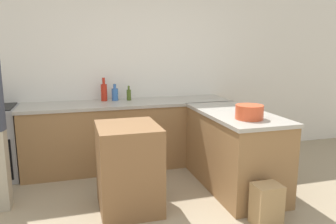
% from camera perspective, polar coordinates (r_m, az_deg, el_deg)
% --- Properties ---
extents(wall_back, '(8.00, 0.06, 2.70)m').
position_cam_1_polar(wall_back, '(4.71, -7.72, 7.99)').
color(wall_back, white).
rests_on(wall_back, ground_plane).
extents(counter_back, '(2.77, 0.68, 0.89)m').
position_cam_1_polar(counter_back, '(4.51, -6.73, -3.80)').
color(counter_back, olive).
rests_on(counter_back, ground_plane).
extents(counter_peninsula, '(0.69, 1.45, 0.89)m').
position_cam_1_polar(counter_peninsula, '(3.88, 11.38, -6.44)').
color(counter_peninsula, olive).
rests_on(counter_peninsula, ground_plane).
extents(island_table, '(0.59, 0.67, 0.87)m').
position_cam_1_polar(island_table, '(3.33, -6.89, -9.55)').
color(island_table, brown).
rests_on(island_table, ground_plane).
extents(mixing_bowl, '(0.28, 0.28, 0.14)m').
position_cam_1_polar(mixing_bowl, '(3.42, 13.97, -0.00)').
color(mixing_bowl, '#DB512D').
rests_on(mixing_bowl, counter_peninsula).
extents(water_bottle_blue, '(0.09, 0.09, 0.22)m').
position_cam_1_polar(water_bottle_blue, '(4.55, -9.23, 3.12)').
color(water_bottle_blue, '#386BB7').
rests_on(water_bottle_blue, counter_back).
extents(olive_oil_bottle, '(0.06, 0.06, 0.20)m').
position_cam_1_polar(olive_oil_bottle, '(4.54, -6.84, 3.05)').
color(olive_oil_bottle, '#475B1E').
rests_on(olive_oil_bottle, counter_back).
extents(hot_sauce_bottle, '(0.08, 0.08, 0.32)m').
position_cam_1_polar(hot_sauce_bottle, '(4.52, -11.08, 3.48)').
color(hot_sauce_bottle, red).
rests_on(hot_sauce_bottle, counter_back).
extents(paper_bag, '(0.25, 0.20, 0.39)m').
position_cam_1_polar(paper_bag, '(3.23, 16.77, -15.23)').
color(paper_bag, '#A88456').
rests_on(paper_bag, ground_plane).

